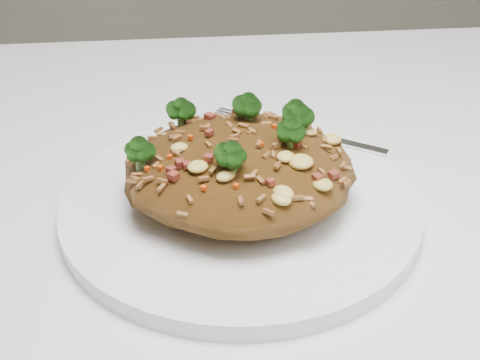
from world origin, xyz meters
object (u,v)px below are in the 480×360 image
dining_table (289,324)px  fried_rice (240,160)px  fork (305,134)px  plate (240,205)px

dining_table → fried_rice: bearing=139.7°
fork → fried_rice: bearing=-93.7°
dining_table → fried_rice: (-0.04, 0.03, 0.14)m
dining_table → fork: (0.03, 0.12, 0.11)m
plate → fried_rice: 0.04m
fried_rice → fork: size_ratio=1.16×
plate → fork: size_ratio=1.85×
dining_table → fried_rice: 0.14m
dining_table → plate: bearing=140.3°
dining_table → fried_rice: size_ratio=7.19×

